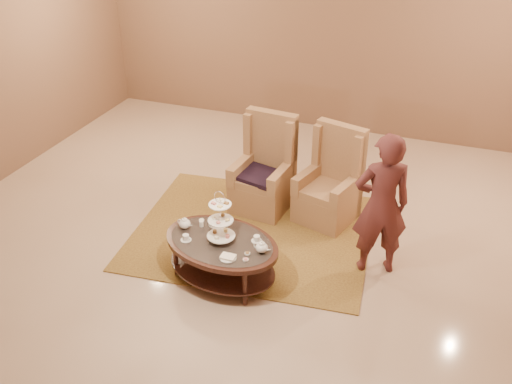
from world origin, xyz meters
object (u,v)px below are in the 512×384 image
at_px(armchair_right, 331,189).
at_px(armchair_left, 265,177).
at_px(person, 381,205).
at_px(tea_table, 222,248).

bearing_deg(armchair_right, armchair_left, -162.55).
distance_m(armchair_right, person, 1.22).
bearing_deg(tea_table, armchair_left, 104.78).
bearing_deg(armchair_right, person, -34.16).
bearing_deg(tea_table, armchair_right, 75.91).
relative_size(tea_table, armchair_right, 1.21).
xyz_separation_m(tea_table, armchair_right, (0.80, 1.61, 0.01)).
xyz_separation_m(tea_table, person, (1.53, 0.73, 0.43)).
distance_m(armchair_left, armchair_right, 0.87).
height_order(armchair_left, person, person).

